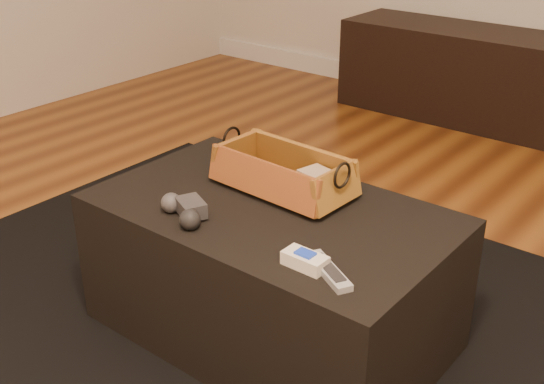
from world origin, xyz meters
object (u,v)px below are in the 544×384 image
Objects in this scene: wicker_basket at (283,175)px; game_controller at (185,210)px; cream_gadget at (305,260)px; tv_remote at (274,182)px; media_cabinet at (456,73)px; silver_remote at (329,270)px; ottoman at (271,271)px.

game_controller is at bearing -107.23° from wicker_basket.
cream_gadget is at bearing 0.81° from game_controller.
tv_remote is 0.43m from cream_gadget.
game_controller is at bearing -107.44° from tv_remote.
media_cabinet is 2.45m from game_controller.
media_cabinet reaches higher than game_controller.
tv_remote is 0.51× the size of wicker_basket.
wicker_basket reaches higher than game_controller.
media_cabinet is at bearing 101.08° from wicker_basket.
tv_remote is 1.21× the size of game_controller.
cream_gadget is at bearing -172.04° from silver_remote.
cream_gadget reaches higher than tv_remote.
cream_gadget is (0.30, -0.30, -0.03)m from wicker_basket.
tv_remote is at bearing 75.87° from game_controller.
wicker_basket reaches higher than cream_gadget.
media_cabinet is 1.26× the size of ottoman.
media_cabinet is 2.53m from silver_remote.
tv_remote is at bearing 123.59° from ottoman.
wicker_basket reaches higher than silver_remote.
ottoman is 0.43m from silver_remote.
wicker_basket reaches higher than media_cabinet.
ottoman is 9.24× the size of cream_gadget.
cream_gadget is at bearing -45.18° from tv_remote.
ottoman is at bearing -59.72° from tv_remote.
game_controller reaches higher than tv_remote.
tv_remote is 0.30m from game_controller.
tv_remote is 2.02× the size of cream_gadget.
silver_remote is (0.77, -2.40, 0.19)m from media_cabinet.
game_controller is 0.46m from silver_remote.
wicker_basket is 0.47m from silver_remote.
game_controller is 0.39m from cream_gadget.
media_cabinet reaches higher than ottoman.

